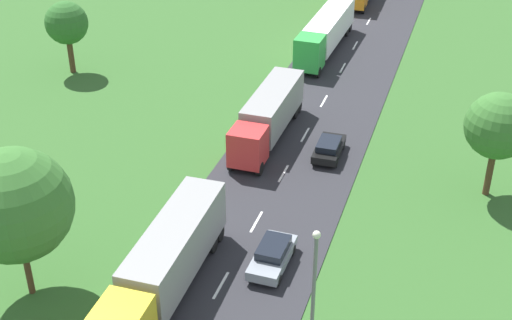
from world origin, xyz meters
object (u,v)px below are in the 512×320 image
Objects in this scene: truck_second at (166,263)px; truck_third at (269,114)px; lamppost_second at (313,302)px; tree_birch at (15,205)px; car_fifth at (329,148)px; truck_fourth at (326,31)px; tree_oak at (67,23)px; car_fourth at (272,255)px; tree_pine at (499,126)px.

truck_third is at bearing 90.32° from truck_second.
lamppost_second is 16.35m from tree_birch.
car_fifth is 22.03m from lamppost_second.
tree_oak is (-21.37, -12.46, 2.65)m from truck_fourth.
car_fourth is 13.57m from car_fifth.
tree_oak is (-21.37, 6.89, 2.67)m from truck_third.
truck_third is 1.35× the size of lamppost_second.
lamppost_second is at bearing -110.63° from tree_pine.
truck_second is 1.90× the size of tree_oak.
tree_oak is at bearing 165.26° from tree_pine.
truck_third is 22.86m from tree_birch.
car_fourth is 0.49× the size of tree_birch.
tree_birch is 1.20× the size of tree_pine.
truck_second is 23.15m from tree_pine.
truck_third is at bearing 71.32° from tree_birch.
truck_second is 19.18m from truck_third.
truck_fourth is 43.15m from lamppost_second.
truck_second reaches higher than truck_third.
truck_fourth is at bearing 98.06° from car_fourth.
tree_birch reaches higher than truck_fourth.
truck_fourth is at bearing 79.94° from tree_birch.
tree_pine reaches higher than car_fifth.
truck_fourth is at bearing 103.83° from car_fifth.
tree_birch is at bearing 175.10° from lamppost_second.
tree_pine is at bearing -8.04° from car_fifth.
truck_third is at bearing -90.01° from truck_fourth.
car_fourth is at bearing 41.05° from truck_second.
car_fifth is at bearing 88.91° from car_fourth.
car_fifth is 0.47× the size of tree_birch.
car_fourth is (4.87, -34.38, -1.28)m from truck_fourth.
tree_birch reaches higher than car_fifth.
tree_oak is at bearing 135.73° from lamppost_second.
tree_birch is at bearing -100.06° from truck_fourth.
tree_oak is at bearing 162.51° from car_fifth.
truck_third is 1.33× the size of tree_birch.
truck_third is 1.76× the size of tree_oak.
truck_third is 17.03m from tree_pine.
tree_pine is at bearing -53.72° from truck_fourth.
tree_oak reaches higher than car_fourth.
tree_pine is at bearing -10.54° from truck_third.
truck_fourth reaches higher than car_fourth.
tree_birch reaches higher than truck_third.
lamppost_second is (9.04, -22.76, 2.79)m from truck_third.
tree_birch is (-7.22, -40.71, 3.72)m from truck_fourth.
lamppost_second reaches higher than car_fifth.
car_fifth is at bearing -76.17° from truck_fourth.
truck_third is at bearing 169.46° from tree_pine.
tree_oak is at bearing -149.75° from truck_fourth.
lamppost_second is at bearing -77.88° from truck_fourth.
truck_fourth is 34.75m from car_fourth.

